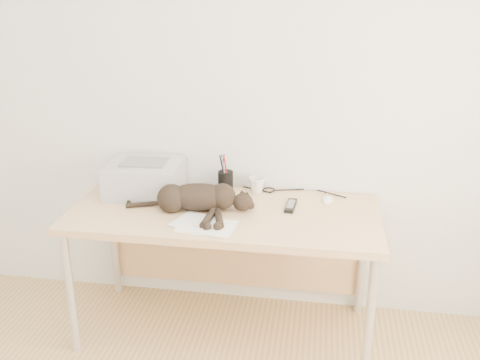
% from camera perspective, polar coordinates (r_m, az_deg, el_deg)
% --- Properties ---
extents(wall_back, '(3.50, 0.00, 3.50)m').
position_cam_1_polar(wall_back, '(2.95, -0.52, 9.59)').
color(wall_back, silver).
rests_on(wall_back, floor).
extents(desk, '(1.60, 0.70, 0.74)m').
position_cam_1_polar(desk, '(2.91, -1.36, -5.00)').
color(desk, '#E7C087').
rests_on(desk, floor).
extents(printer, '(0.41, 0.36, 0.19)m').
position_cam_1_polar(printer, '(3.01, -10.07, 0.23)').
color(printer, '#A6A6AB').
rests_on(printer, desk).
extents(papers, '(0.34, 0.27, 0.01)m').
position_cam_1_polar(papers, '(2.62, -3.83, -4.78)').
color(papers, white).
rests_on(papers, desk).
extents(cat, '(0.68, 0.32, 0.15)m').
position_cam_1_polar(cat, '(2.75, -4.82, -2.02)').
color(cat, black).
rests_on(cat, desk).
extents(mug, '(0.13, 0.13, 0.09)m').
position_cam_1_polar(mug, '(2.99, 1.80, -0.53)').
color(mug, silver).
rests_on(mug, desk).
extents(pen_cup, '(0.09, 0.09, 0.22)m').
position_cam_1_polar(pen_cup, '(3.00, -1.55, -0.10)').
color(pen_cup, black).
rests_on(pen_cup, desk).
extents(remote_grey, '(0.13, 0.17, 0.02)m').
position_cam_1_polar(remote_grey, '(3.02, -3.36, -1.05)').
color(remote_grey, slate).
rests_on(remote_grey, desk).
extents(remote_black, '(0.06, 0.17, 0.02)m').
position_cam_1_polar(remote_black, '(2.82, 5.44, -2.74)').
color(remote_black, black).
rests_on(remote_black, desk).
extents(mouse, '(0.06, 0.11, 0.03)m').
position_cam_1_polar(mouse, '(2.93, 9.29, -1.87)').
color(mouse, white).
rests_on(mouse, desk).
extents(cable_tangle, '(1.36, 0.07, 0.01)m').
position_cam_1_polar(cable_tangle, '(3.05, -0.64, -0.85)').
color(cable_tangle, black).
rests_on(cable_tangle, desk).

